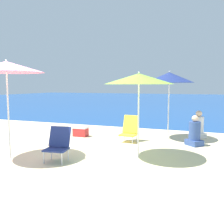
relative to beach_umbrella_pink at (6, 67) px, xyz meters
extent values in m
plane|color=beige|center=(0.30, 0.46, -2.09)|extent=(60.00, 60.00, 0.00)
cube|color=#19478C|center=(0.30, 25.00, -2.09)|extent=(60.00, 40.00, 0.01)
cylinder|color=white|center=(0.00, 0.00, -1.11)|extent=(0.04, 0.04, 1.98)
cone|color=pink|center=(0.00, 0.00, 0.00)|extent=(1.69, 1.69, 0.24)
sphere|color=white|center=(0.00, 0.00, 0.15)|extent=(0.04, 0.04, 0.04)
cylinder|color=white|center=(2.79, 1.06, -1.24)|extent=(0.04, 0.04, 1.71)
cone|color=#8ECC3D|center=(2.79, 1.06, -0.26)|extent=(1.58, 1.58, 0.24)
sphere|color=white|center=(2.79, 1.06, -0.12)|extent=(0.04, 0.04, 0.04)
cylinder|color=white|center=(3.14, 3.42, -1.21)|extent=(0.04, 0.04, 1.77)
cone|color=navy|center=(3.14, 3.42, -0.17)|extent=(1.51, 1.51, 0.32)
sphere|color=white|center=(3.14, 3.42, 0.01)|extent=(0.04, 0.04, 0.04)
cylinder|color=silver|center=(1.01, -0.10, -1.96)|extent=(0.02, 0.02, 0.26)
cylinder|color=silver|center=(1.43, -0.05, -1.96)|extent=(0.02, 0.02, 0.26)
cylinder|color=silver|center=(0.97, 0.24, -1.96)|extent=(0.02, 0.02, 0.26)
cylinder|color=silver|center=(1.38, 0.29, -1.96)|extent=(0.02, 0.02, 0.26)
cube|color=navy|center=(1.20, 0.10, -1.81)|extent=(0.54, 0.46, 0.04)
cube|color=navy|center=(1.17, 0.30, -1.56)|extent=(0.51, 0.25, 0.45)
cylinder|color=silver|center=(1.89, 2.37, -1.99)|extent=(0.02, 0.02, 0.20)
cylinder|color=silver|center=(2.28, 2.34, -1.99)|extent=(0.02, 0.02, 0.20)
cylinder|color=silver|center=(1.92, 2.72, -1.99)|extent=(0.02, 0.02, 0.20)
cylinder|color=silver|center=(2.31, 2.69, -1.99)|extent=(0.02, 0.02, 0.20)
cube|color=yellow|center=(2.10, 2.53, -1.87)|extent=(0.50, 0.45, 0.04)
cube|color=yellow|center=(2.12, 2.73, -1.58)|extent=(0.48, 0.24, 0.53)
cube|color=#334C8C|center=(3.96, 2.78, -2.01)|extent=(0.54, 0.54, 0.16)
cylinder|color=#334C8C|center=(3.96, 2.78, -1.68)|extent=(0.32, 0.32, 0.52)
sphere|color=beige|center=(3.96, 2.78, -1.33)|extent=(0.18, 0.18, 0.18)
cube|color=silver|center=(4.03, 3.97, -2.01)|extent=(0.53, 0.54, 0.16)
cylinder|color=silver|center=(4.03, 3.97, -1.68)|extent=(0.32, 0.32, 0.52)
sphere|color=beige|center=(4.03, 3.97, -1.32)|extent=(0.20, 0.20, 0.20)
cube|color=#B72828|center=(0.38, 2.78, -1.96)|extent=(0.46, 0.29, 0.27)
cube|color=white|center=(0.38, 2.78, -1.79)|extent=(0.47, 0.30, 0.07)
camera|label=1|loc=(4.24, -4.47, -0.41)|focal=40.00mm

